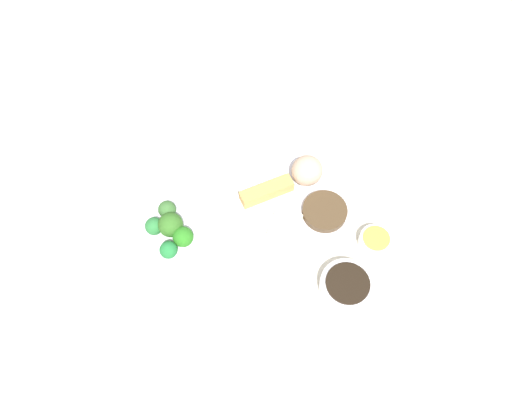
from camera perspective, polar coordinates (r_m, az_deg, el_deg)
The scene contains 16 objects.
tabletop at distance 1.16m, azimuth 2.61°, elevation 0.19°, with size 2.20×2.20×0.02m, color beige.
main_plate at distance 1.14m, azimuth 4.27°, elevation 0.05°, with size 0.25×0.25×0.02m, color white.
rice_scoop at distance 1.14m, azimuth 5.58°, elevation 3.75°, with size 0.07×0.07×0.07m, color tan.
spring_roll at distance 1.13m, azimuth 1.23°, elevation 1.71°, with size 0.12×0.03×0.03m, color #CD9348.
crab_rangoon_wonton at distance 1.10m, azimuth 3.12°, elevation -2.39°, with size 0.08×0.06×0.01m, color beige.
stir_fry_heap at distance 1.12m, azimuth 7.48°, elevation -0.69°, with size 0.10×0.10×0.02m, color #46341F.
broccoli_plate at distance 1.12m, azimuth -9.10°, elevation -3.13°, with size 0.19×0.19×0.01m, color white.
broccoli_floret_0 at distance 1.09m, azimuth -9.28°, elevation -2.13°, with size 0.05×0.05×0.05m, color #306320.
broccoli_floret_1 at distance 1.08m, azimuth -9.50°, elevation -4.83°, with size 0.04×0.04×0.04m, color #227335.
broccoli_floret_2 at distance 1.08m, azimuth -7.95°, elevation -3.44°, with size 0.04×0.04×0.04m, color #28731D.
broccoli_floret_3 at distance 1.12m, azimuth -9.65°, elevation -0.48°, with size 0.04×0.04×0.04m, color #38662E.
broccoli_floret_4 at distance 1.11m, azimuth -11.03°, elevation -2.27°, with size 0.04×0.04×0.04m, color #2B7135.
soy_sauce_bowl at distance 1.07m, azimuth 9.81°, elevation -8.71°, with size 0.11×0.11×0.03m, color white.
soy_sauce_bowl_liquid at distance 1.05m, azimuth 9.96°, elevation -8.38°, with size 0.09×0.09×0.00m, color black.
sauce_ramekin_hot_mustard at distance 1.12m, azimuth 12.82°, elevation -3.88°, with size 0.07×0.07×0.03m, color white.
sauce_ramekin_hot_mustard_liquid at distance 1.11m, azimuth 12.98°, elevation -3.54°, with size 0.06×0.06×0.00m, color gold.
Camera 1 is at (0.55, 0.09, 1.03)m, focal length 36.77 mm.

